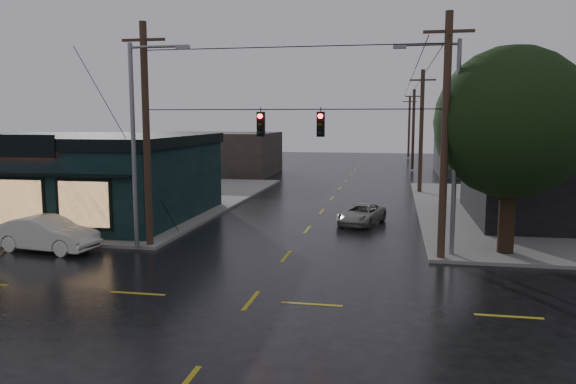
% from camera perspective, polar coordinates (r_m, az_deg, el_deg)
% --- Properties ---
extents(ground_plane, '(160.00, 160.00, 0.00)m').
position_cam_1_polar(ground_plane, '(18.74, -3.76, -10.95)').
color(ground_plane, black).
extents(sidewalk_nw, '(28.00, 28.00, 0.15)m').
position_cam_1_polar(sidewalk_nw, '(44.93, -22.39, -0.54)').
color(sidewalk_nw, gray).
rests_on(sidewalk_nw, ground).
extents(pizza_shop, '(16.30, 12.34, 4.90)m').
position_cam_1_polar(pizza_shop, '(36.06, -22.03, 1.60)').
color(pizza_shop, black).
rests_on(pizza_shop, ground).
extents(corner_tree, '(6.44, 6.44, 8.82)m').
position_cam_1_polar(corner_tree, '(25.59, 21.76, 6.53)').
color(corner_tree, black).
rests_on(corner_tree, ground).
extents(utility_pole_nw, '(2.00, 0.32, 10.15)m').
position_cam_1_polar(utility_pole_nw, '(26.80, -13.83, -5.49)').
color(utility_pole_nw, '#352317').
rests_on(utility_pole_nw, ground).
extents(utility_pole_ne, '(2.00, 0.32, 10.15)m').
position_cam_1_polar(utility_pole_ne, '(24.51, 15.23, -6.75)').
color(utility_pole_ne, '#352317').
rests_on(utility_pole_ne, ground).
extents(utility_pole_far_a, '(2.00, 0.32, 9.65)m').
position_cam_1_polar(utility_pole_far_a, '(45.63, 13.20, -0.15)').
color(utility_pole_far_a, '#352317').
rests_on(utility_pole_far_a, ground).
extents(utility_pole_far_b, '(2.00, 0.32, 9.15)m').
position_cam_1_polar(utility_pole_far_b, '(65.50, 12.49, 2.15)').
color(utility_pole_far_b, '#352317').
rests_on(utility_pole_far_b, ground).
extents(utility_pole_far_c, '(2.00, 0.32, 9.15)m').
position_cam_1_polar(utility_pole_far_c, '(85.43, 12.12, 3.37)').
color(utility_pole_far_c, '#352317').
rests_on(utility_pole_far_c, ground).
extents(span_signal_assembly, '(13.00, 0.48, 1.23)m').
position_cam_1_polar(span_signal_assembly, '(24.11, 0.25, 6.97)').
color(span_signal_assembly, black).
rests_on(span_signal_assembly, ground).
extents(streetlight_nw, '(5.40, 0.30, 9.15)m').
position_cam_1_polar(streetlight_nw, '(26.31, -15.06, -5.77)').
color(streetlight_nw, slate).
rests_on(streetlight_nw, ground).
extents(streetlight_ne, '(5.40, 0.30, 9.15)m').
position_cam_1_polar(streetlight_ne, '(25.24, 16.25, -6.38)').
color(streetlight_ne, slate).
rests_on(streetlight_ne, ground).
extents(bg_building_west, '(12.00, 10.00, 4.40)m').
position_cam_1_polar(bg_building_west, '(60.23, -7.15, 3.91)').
color(bg_building_west, '#302923').
rests_on(bg_building_west, ground).
extents(bg_building_east, '(14.00, 12.00, 5.60)m').
position_cam_1_polar(bg_building_east, '(63.33, 21.28, 4.18)').
color(bg_building_east, '#232328').
rests_on(bg_building_east, ground).
extents(sedan_cream, '(4.91, 2.24, 1.56)m').
position_cam_1_polar(sedan_cream, '(27.41, -23.28, -3.93)').
color(sedan_cream, silver).
rests_on(sedan_cream, ground).
extents(suv_silver, '(2.92, 4.38, 1.12)m').
position_cam_1_polar(suv_silver, '(31.83, 7.45, -2.26)').
color(suv_silver, '#9D9C91').
rests_on(suv_silver, ground).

